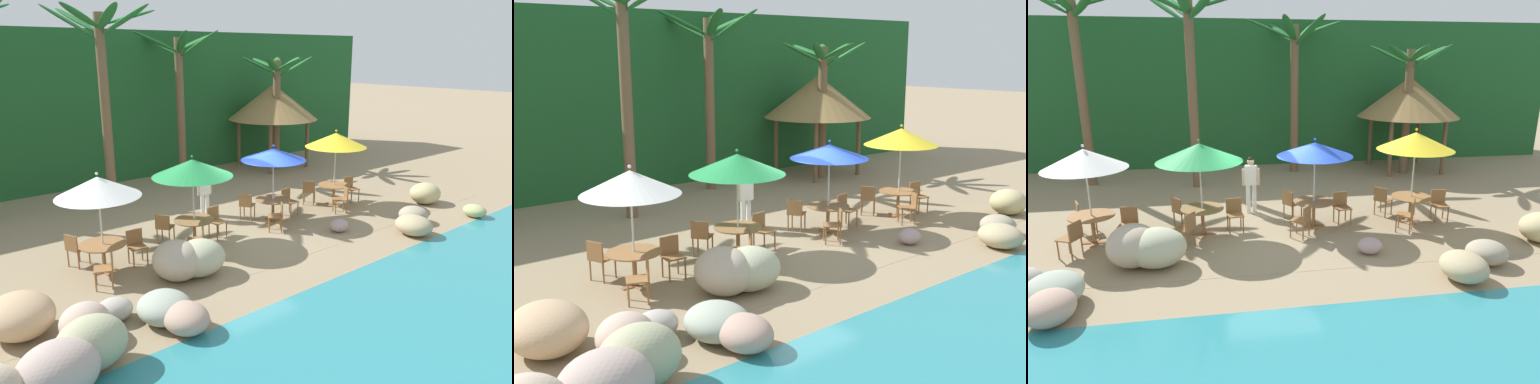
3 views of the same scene
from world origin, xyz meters
The scene contains 29 objects.
ground_plane centered at (0.00, 0.00, 0.00)m, with size 120.00×120.00×0.00m, color #937F60.
terrace_deck centered at (0.00, 0.00, 0.00)m, with size 18.00×5.20×0.01m.
foliage_backdrop centered at (0.00, 9.00, 3.00)m, with size 28.00×2.40×6.00m.
rock_seawall centered at (-3.52, -2.85, 0.40)m, with size 15.68×3.66×0.95m.
umbrella_white centered at (-4.44, -0.20, 2.15)m, with size 1.98×1.98×2.50m.
dining_table_white centered at (-4.44, -0.20, 0.61)m, with size 1.10×1.10×0.74m.
chair_white_seaward centered at (-3.58, -0.20, 0.51)m, with size 0.46×0.47×0.87m.
chair_white_inland centered at (-4.85, 0.55, 0.51)m, with size 0.56×0.55×0.87m.
chair_white_left centered at (-4.70, -1.01, 0.51)m, with size 0.56×0.56×0.87m.
umbrella_green centered at (-1.76, -0.07, 2.18)m, with size 2.18×2.18×2.53m.
dining_table_green centered at (-1.76, -0.07, 0.61)m, with size 1.10×1.10×0.74m.
chair_green_seaward centered at (-0.93, 0.11, 0.51)m, with size 0.46×0.47×0.87m.
chair_green_inland centered at (-2.36, 0.54, 0.51)m, with size 0.60×0.59×0.87m.
chair_green_left centered at (-2.13, -0.84, 0.51)m, with size 0.58×0.58×0.87m.
umbrella_blue centered at (1.21, 0.02, 2.15)m, with size 2.01×2.01×2.45m.
dining_table_blue centered at (1.21, 0.02, 0.61)m, with size 1.10×1.10×0.74m.
chair_blue_seaward centered at (2.04, 0.21, 0.51)m, with size 0.47×0.47×0.87m.
chair_blue_inland centered at (0.69, 0.70, 0.51)m, with size 0.58×0.58×0.87m.
chair_blue_left centered at (0.76, -0.71, 0.51)m, with size 0.59×0.59×0.87m.
umbrella_yellow centered at (3.99, -0.02, 2.30)m, with size 2.07×2.07×2.65m.
dining_table_yellow centered at (3.99, -0.02, 0.61)m, with size 1.10×1.10×0.74m.
chair_yellow_seaward centered at (4.84, -0.03, 0.51)m, with size 0.47×0.48×0.87m.
chair_yellow_inland centered at (3.39, 0.59, 0.51)m, with size 0.60×0.59×0.87m.
chair_yellow_left centered at (3.58, -0.77, 0.51)m, with size 0.59×0.59×0.87m.
palm_tree_second centered at (-2.00, 4.69, 4.57)m, with size 3.52×3.60×6.63m.
palm_tree_third centered at (1.90, 6.41, 4.08)m, with size 3.84×3.63×5.99m.
palm_tree_fourth centered at (6.24, 5.44, 3.51)m, with size 3.09×3.22×5.01m.
palapa_hut centered at (6.50, 6.00, 2.96)m, with size 4.05×4.05×3.76m.
waiter_in_white centered at (-0.35, 1.51, 0.99)m, with size 0.52×0.30×1.70m.
Camera 1 is at (-8.81, -11.17, 5.17)m, focal length 35.29 mm.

